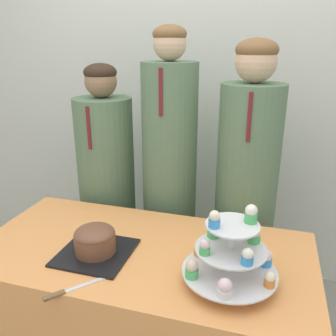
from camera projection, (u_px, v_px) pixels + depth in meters
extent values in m
cube|color=silver|center=(202.00, 72.00, 2.25)|extent=(9.00, 0.06, 2.70)
cube|color=#EF9951|center=(144.00, 321.00, 1.57)|extent=(1.37, 0.67, 0.74)
cube|color=black|center=(96.00, 252.00, 1.42)|extent=(0.28, 0.28, 0.01)
cylinder|color=brown|center=(95.00, 243.00, 1.40)|extent=(0.16, 0.16, 0.08)
ellipsoid|color=brown|center=(94.00, 233.00, 1.39)|extent=(0.16, 0.16, 0.06)
cube|color=silver|center=(89.00, 283.00, 1.24)|extent=(0.12, 0.14, 0.00)
cube|color=brown|center=(54.00, 296.00, 1.18)|extent=(0.06, 0.07, 0.01)
cylinder|color=silver|center=(231.00, 254.00, 1.21)|extent=(0.02, 0.02, 0.23)
cylinder|color=silver|center=(229.00, 271.00, 1.24)|extent=(0.33, 0.33, 0.01)
cylinder|color=silver|center=(231.00, 249.00, 1.20)|extent=(0.25, 0.25, 0.01)
cylinder|color=silver|center=(233.00, 225.00, 1.17)|extent=(0.18, 0.18, 0.01)
cylinder|color=#4CB766|center=(192.00, 273.00, 1.20)|extent=(0.04, 0.04, 0.03)
sphere|color=beige|center=(192.00, 266.00, 1.19)|extent=(0.04, 0.04, 0.04)
cylinder|color=white|center=(225.00, 292.00, 1.11)|extent=(0.05, 0.05, 0.03)
sphere|color=silver|center=(225.00, 285.00, 1.10)|extent=(0.05, 0.05, 0.05)
cylinder|color=orange|center=(269.00, 283.00, 1.15)|extent=(0.04, 0.04, 0.02)
sphere|color=#F4E5C6|center=(270.00, 277.00, 1.15)|extent=(0.03, 0.03, 0.03)
cylinder|color=#3893DB|center=(265.00, 262.00, 1.26)|extent=(0.05, 0.05, 0.03)
sphere|color=silver|center=(266.00, 256.00, 1.25)|extent=(0.04, 0.04, 0.04)
cylinder|color=yellow|center=(234.00, 246.00, 1.36)|extent=(0.04, 0.04, 0.03)
sphere|color=#F4E5C6|center=(235.00, 240.00, 1.35)|extent=(0.04, 0.04, 0.04)
cylinder|color=orange|center=(200.00, 252.00, 1.32)|extent=(0.04, 0.04, 0.02)
sphere|color=beige|center=(200.00, 246.00, 1.32)|extent=(0.04, 0.04, 0.04)
cylinder|color=#4CB766|center=(205.00, 250.00, 1.17)|extent=(0.04, 0.04, 0.03)
sphere|color=silver|center=(205.00, 244.00, 1.16)|extent=(0.03, 0.03, 0.03)
cylinder|color=#3893DB|center=(247.00, 260.00, 1.11)|extent=(0.04, 0.04, 0.03)
sphere|color=white|center=(248.00, 254.00, 1.11)|extent=(0.04, 0.04, 0.04)
cylinder|color=#4CB766|center=(254.00, 239.00, 1.24)|extent=(0.05, 0.05, 0.02)
sphere|color=beige|center=(254.00, 232.00, 1.23)|extent=(0.04, 0.04, 0.04)
cylinder|color=#4CB766|center=(214.00, 233.00, 1.27)|extent=(0.05, 0.05, 0.02)
sphere|color=#F4E5C6|center=(214.00, 227.00, 1.27)|extent=(0.05, 0.05, 0.05)
cylinder|color=#3893DB|center=(214.00, 223.00, 1.15)|extent=(0.04, 0.04, 0.03)
sphere|color=#F4E5C6|center=(215.00, 216.00, 1.14)|extent=(0.04, 0.04, 0.04)
cylinder|color=#4CB766|center=(251.00, 218.00, 1.18)|extent=(0.04, 0.04, 0.03)
sphere|color=white|center=(251.00, 210.00, 1.17)|extent=(0.04, 0.04, 0.04)
cylinder|color=#567556|center=(108.00, 204.00, 2.10)|extent=(0.32, 0.32, 1.25)
sphere|color=#8E6B4C|center=(101.00, 81.00, 1.86)|extent=(0.17, 0.17, 0.17)
ellipsoid|color=#332319|center=(100.00, 72.00, 1.85)|extent=(0.17, 0.17, 0.09)
cube|color=maroon|center=(89.00, 128.00, 1.79)|extent=(0.02, 0.01, 0.22)
cylinder|color=#567556|center=(169.00, 197.00, 1.97)|extent=(0.29, 0.29, 1.44)
sphere|color=#D6AD89|center=(170.00, 44.00, 1.70)|extent=(0.16, 0.16, 0.16)
ellipsoid|color=brown|center=(170.00, 34.00, 1.68)|extent=(0.16, 0.16, 0.09)
cube|color=maroon|center=(161.00, 92.00, 1.64)|extent=(0.02, 0.01, 0.22)
cylinder|color=#567556|center=(244.00, 214.00, 1.87)|extent=(0.31, 0.31, 1.35)
sphere|color=#D6AD89|center=(256.00, 62.00, 1.61)|extent=(0.19, 0.19, 0.19)
ellipsoid|color=brown|center=(257.00, 50.00, 1.60)|extent=(0.19, 0.19, 0.11)
cube|color=maroon|center=(249.00, 118.00, 1.55)|extent=(0.02, 0.01, 0.22)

